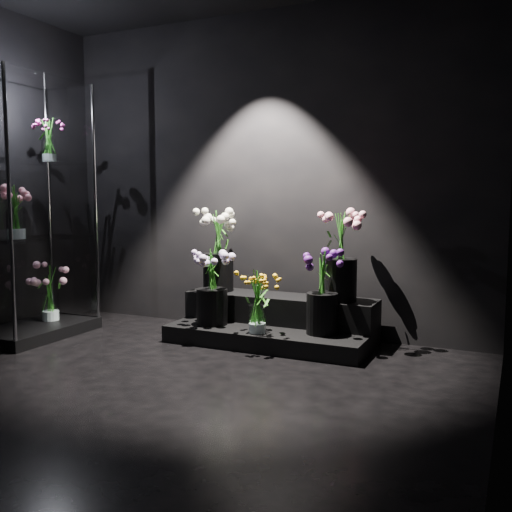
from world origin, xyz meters
The scene contains 13 objects.
floor centered at (0.00, 0.00, 0.00)m, with size 4.00×4.00×0.00m, color black.
wall_back centered at (0.00, 2.00, 1.40)m, with size 4.00×4.00×0.00m, color black.
wall_right centered at (2.00, 0.00, 1.40)m, with size 4.00×4.00×0.00m, color black.
display_riser centered at (0.25, 1.67, 0.15)m, with size 1.65×0.73×0.37m.
display_case centered at (-1.68, 0.94, 1.09)m, with size 0.60×0.99×2.18m.
bouquet_orange_bells centered at (0.24, 1.33, 0.40)m, with size 0.29×0.29×0.50m.
bouquet_lilac centered at (-0.23, 1.45, 0.48)m, with size 0.43×0.43×0.62m.
bouquet_purple centered at (0.71, 1.52, 0.50)m, with size 0.34×0.34×0.64m.
bouquet_cream_roses centered at (-0.34, 1.76, 0.76)m, with size 0.46×0.46×0.70m.
bouquet_pink_roses centered at (0.79, 1.74, 0.77)m, with size 0.42×0.42×0.71m.
bouquet_case_pink centered at (-1.69, 0.78, 1.08)m, with size 0.31×0.31×0.43m.
bouquet_case_magenta centered at (-1.62, 1.11, 1.69)m, with size 0.26×0.26×0.37m.
bouquet_case_base_pink centered at (-1.70, 1.12, 0.36)m, with size 0.45×0.45×0.49m.
Camera 1 is at (2.08, -2.64, 1.20)m, focal length 40.00 mm.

